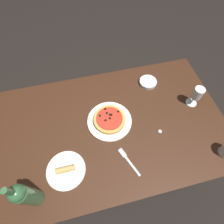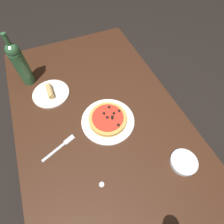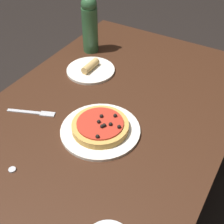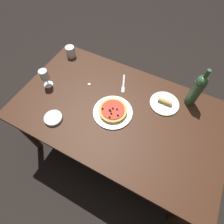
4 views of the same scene
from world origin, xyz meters
name	(u,v)px [view 1 (image 1 of 4)]	position (x,y,z in m)	size (l,w,h in m)	color
ground_plane	(108,157)	(0.00, 0.00, 0.00)	(14.00, 14.00, 0.00)	black
dining_table	(107,131)	(0.00, 0.00, 0.63)	(1.56, 0.91, 0.70)	#381E11
dinner_plate	(110,121)	(0.03, 0.03, 0.71)	(0.29, 0.29, 0.01)	white
pizza	(109,119)	(0.03, 0.03, 0.73)	(0.21, 0.21, 0.04)	gold
wine_glass	(197,94)	(0.62, 0.04, 0.81)	(0.08, 0.08, 0.15)	silver
wine_bottle	(26,195)	(-0.45, -0.32, 0.85)	(0.08, 0.08, 0.34)	#2D5633
side_bowl	(148,82)	(0.38, 0.28, 0.71)	(0.13, 0.13, 0.02)	silver
fork	(128,160)	(0.07, -0.24, 0.71)	(0.09, 0.18, 0.00)	#B7B7BC
side_plate	(66,170)	(-0.28, -0.21, 0.71)	(0.22, 0.22, 0.05)	white
bottle_cap	(160,131)	(0.32, -0.12, 0.71)	(0.02, 0.02, 0.01)	#B7B7BC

